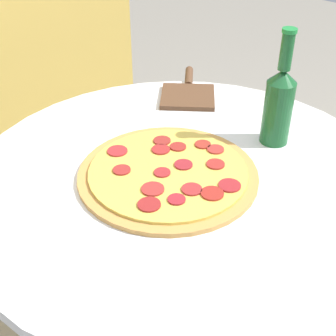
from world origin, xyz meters
name	(u,v)px	position (x,y,z in m)	size (l,w,h in m)	color
table	(182,228)	(0.00, 0.00, 0.59)	(0.88, 0.88, 0.75)	white
pizza	(168,173)	(-0.03, 0.01, 0.76)	(0.36, 0.36, 0.02)	#C68E47
beer_bottle	(279,102)	(0.23, -0.07, 0.84)	(0.06, 0.06, 0.26)	#195628
pizza_paddle	(188,93)	(0.27, 0.22, 0.75)	(0.24, 0.22, 0.02)	brown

